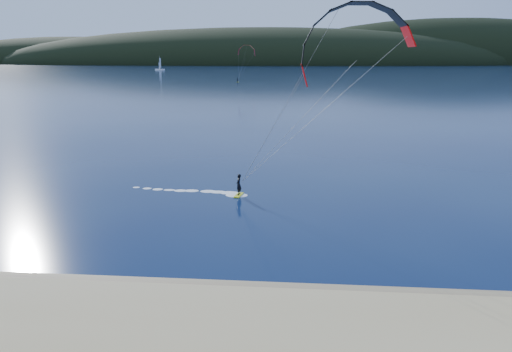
# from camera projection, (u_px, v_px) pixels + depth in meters

# --- Properties ---
(ground) EXTENTS (1800.00, 1800.00, 0.00)m
(ground) POSITION_uv_depth(u_px,v_px,m) (132.00, 341.00, 20.18)
(ground) COLOR #071439
(ground) RESTS_ON ground
(wet_sand) EXTENTS (220.00, 2.50, 0.10)m
(wet_sand) POSITION_uv_depth(u_px,v_px,m) (161.00, 290.00, 24.50)
(wet_sand) COLOR #907253
(wet_sand) RESTS_ON ground
(headland) EXTENTS (1200.00, 310.00, 140.00)m
(headland) POSITION_uv_depth(u_px,v_px,m) (290.00, 64.00, 738.76)
(headland) COLOR black
(headland) RESTS_ON ground
(kitesurfer_near) EXTENTS (24.35, 7.62, 15.82)m
(kitesurfer_near) POSITION_uv_depth(u_px,v_px,m) (350.00, 65.00, 33.39)
(kitesurfer_near) COLOR yellow
(kitesurfer_near) RESTS_ON ground
(kitesurfer_far) EXTENTS (9.57, 5.17, 15.45)m
(kitesurfer_far) POSITION_uv_depth(u_px,v_px,m) (246.00, 54.00, 215.57)
(kitesurfer_far) COLOR yellow
(kitesurfer_far) RESTS_ON ground
(sailboat) EXTENTS (8.71, 5.51, 12.23)m
(sailboat) POSITION_uv_depth(u_px,v_px,m) (160.00, 69.00, 407.83)
(sailboat) COLOR white
(sailboat) RESTS_ON ground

